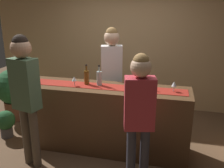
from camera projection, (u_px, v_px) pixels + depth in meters
ground_plane at (105, 147)px, 3.83m from camera, size 10.00×10.00×0.00m
back_wall at (129, 39)px, 5.16m from camera, size 6.00×0.12×2.90m
bar_counter at (105, 118)px, 3.69m from camera, size 2.44×0.60×0.99m
counter_runner_cloth at (105, 87)px, 3.54m from camera, size 2.31×0.28×0.01m
wine_bottle_amber at (87, 77)px, 3.61m from camera, size 0.07×0.07×0.30m
wine_bottle_clear at (99, 78)px, 3.56m from camera, size 0.07×0.07×0.30m
wine_bottle_green at (141, 80)px, 3.46m from camera, size 0.07×0.07×0.30m
wine_glass_near_customer at (174, 84)px, 3.30m from camera, size 0.07×0.07×0.14m
wine_glass_mid_counter at (74, 79)px, 3.54m from camera, size 0.07×0.07×0.14m
bartender at (112, 69)px, 4.04m from camera, size 0.38×0.28×1.79m
customer_sipping at (139, 109)px, 2.76m from camera, size 0.38×0.27×1.63m
customer_browsing at (25, 88)px, 3.11m from camera, size 0.38×0.28×1.78m
potted_plant_tall at (14, 91)px, 4.69m from camera, size 0.67×0.67×0.98m
potted_plant_small at (6, 122)px, 4.08m from camera, size 0.32×0.32×0.46m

